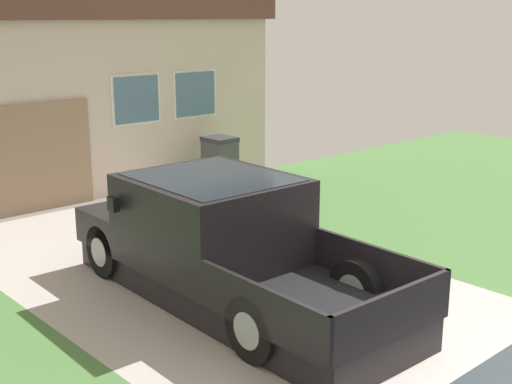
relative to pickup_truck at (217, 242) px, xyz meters
name	(u,v)px	position (x,y,z in m)	size (l,w,h in m)	color
pickup_truck	(217,242)	(0.00, 0.00, 0.00)	(2.20, 5.49, 1.68)	black
person_with_hat	(274,212)	(1.27, 0.16, 0.15)	(0.51, 0.44, 1.60)	navy
handbag	(278,267)	(1.11, -0.08, -0.64)	(0.29, 0.15, 0.38)	brown
house_with_garage	(8,82)	(0.90, 8.91, 1.54)	(11.07, 6.72, 4.56)	beige
wheeled_trash_bin	(220,160)	(4.00, 4.81, -0.14)	(0.60, 0.72, 1.15)	#424247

